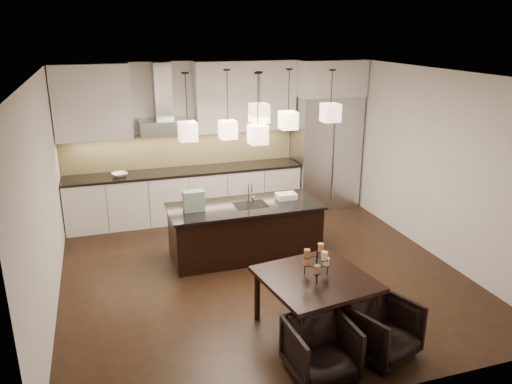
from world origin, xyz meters
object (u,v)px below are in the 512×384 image
object	(u,v)px
armchair_left	(321,349)
armchair_right	(382,329)
island_body	(245,231)
dining_table	(315,304)
refrigerator	(325,151)

from	to	relation	value
armchair_left	armchair_right	world-z (taller)	armchair_right
island_body	dining_table	size ratio (longest dim) A/B	1.93
refrigerator	island_body	world-z (taller)	refrigerator
refrigerator	island_body	distance (m)	2.87
armchair_right	island_body	bearing A→B (deg)	82.80
refrigerator	armchair_right	xyz separation A→B (m)	(-1.46, -4.59, -0.77)
refrigerator	dining_table	xyz separation A→B (m)	(-1.96, -3.96, -0.73)
refrigerator	armchair_right	distance (m)	4.87
island_body	dining_table	world-z (taller)	island_body
dining_table	armchair_right	size ratio (longest dim) A/B	1.70
refrigerator	armchair_left	bearing A→B (deg)	-115.26
island_body	armchair_left	size ratio (longest dim) A/B	3.39
armchair_right	refrigerator	bearing A→B (deg)	51.35
dining_table	armchair_left	size ratio (longest dim) A/B	1.75
armchair_left	armchair_right	distance (m)	0.77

